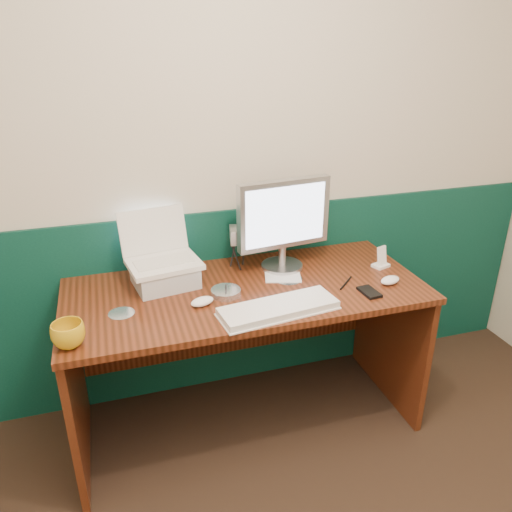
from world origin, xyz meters
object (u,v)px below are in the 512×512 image
object	(u,v)px
desk	(247,358)
keyboard	(278,309)
mug	(68,335)
camcorder	(238,250)
monitor	(283,224)
laptop	(162,239)

from	to	relation	value
desk	keyboard	bearing A→B (deg)	-74.47
mug	camcorder	size ratio (longest dim) A/B	0.67
mug	monitor	bearing A→B (deg)	22.80
monitor	keyboard	distance (m)	0.48
laptop	keyboard	size ratio (longest dim) A/B	0.63
desk	monitor	bearing A→B (deg)	34.66
keyboard	desk	bearing A→B (deg)	98.41
camcorder	laptop	bearing A→B (deg)	-155.26
mug	desk	bearing A→B (deg)	18.62
mug	laptop	bearing A→B (deg)	44.29
laptop	keyboard	distance (m)	0.60
desk	laptop	xyz separation A→B (m)	(-0.34, 0.14, 0.60)
laptop	camcorder	bearing A→B (deg)	4.37
keyboard	mug	bearing A→B (deg)	173.36
laptop	monitor	bearing A→B (deg)	-7.58
desk	mug	world-z (taller)	mug
camcorder	monitor	bearing A→B (deg)	-8.34
laptop	camcorder	size ratio (longest dim) A/B	1.73
laptop	keyboard	bearing A→B (deg)	-52.50
desk	mug	xyz separation A→B (m)	(-0.74, -0.25, 0.42)
laptop	monitor	world-z (taller)	monitor
desk	camcorder	bearing A→B (deg)	83.94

